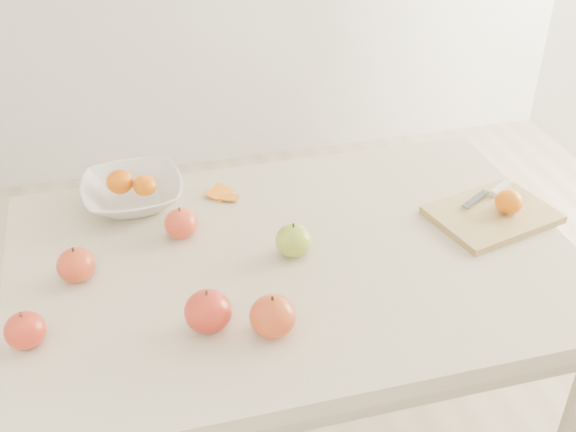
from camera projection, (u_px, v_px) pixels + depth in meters
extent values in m
cube|color=beige|center=(294.00, 263.00, 1.55)|extent=(1.20, 0.80, 0.04)
cylinder|color=#BCAA8E|center=(64.00, 331.00, 1.92)|extent=(0.06, 0.06, 0.71)
cylinder|color=#BCAA8E|center=(438.00, 266.00, 2.15)|extent=(0.06, 0.06, 0.71)
cube|color=tan|center=(492.00, 215.00, 1.65)|extent=(0.31, 0.25, 0.02)
ellipsoid|color=#D26507|center=(509.00, 202.00, 1.63)|extent=(0.06, 0.06, 0.05)
imported|color=silver|center=(133.00, 193.00, 1.69)|extent=(0.24, 0.24, 0.06)
ellipsoid|color=#D25D07|center=(120.00, 182.00, 1.68)|extent=(0.06, 0.06, 0.06)
ellipsoid|color=orange|center=(145.00, 185.00, 1.67)|extent=(0.05, 0.05, 0.05)
cube|color=orange|center=(219.00, 194.00, 1.74)|extent=(0.07, 0.07, 0.01)
cube|color=orange|center=(228.00, 198.00, 1.72)|extent=(0.06, 0.05, 0.01)
cube|color=white|center=(501.00, 188.00, 1.72)|extent=(0.07, 0.05, 0.01)
cube|color=#383A40|center=(476.00, 199.00, 1.68)|extent=(0.09, 0.06, 0.00)
ellipsoid|color=olive|center=(293.00, 240.00, 1.53)|extent=(0.08, 0.08, 0.07)
ellipsoid|color=#A70D19|center=(181.00, 223.00, 1.58)|extent=(0.07, 0.07, 0.07)
ellipsoid|color=maroon|center=(25.00, 330.00, 1.30)|extent=(0.07, 0.07, 0.07)
ellipsoid|color=maroon|center=(208.00, 311.00, 1.33)|extent=(0.09, 0.09, 0.08)
ellipsoid|color=maroon|center=(273.00, 316.00, 1.32)|extent=(0.09, 0.09, 0.08)
ellipsoid|color=#8E040C|center=(76.00, 265.00, 1.46)|extent=(0.08, 0.08, 0.07)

